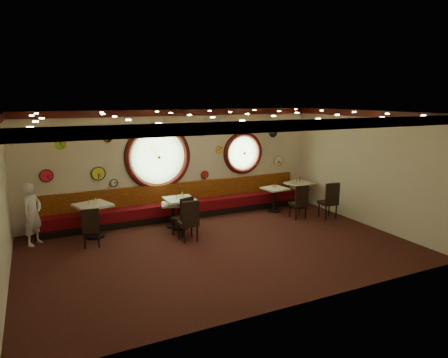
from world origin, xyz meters
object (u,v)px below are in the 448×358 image
chair_d (300,200)px  condiment_a_salt (88,202)px  condiment_c_salt (177,197)px  condiment_b_bottle (175,200)px  chair_e (330,198)px  condiment_d_pepper (276,186)px  condiment_a_pepper (95,202)px  condiment_c_pepper (180,197)px  condiment_c_bottle (183,194)px  table_e (299,192)px  chair_a (91,225)px  chair_c (185,214)px  table_a (94,216)px  condiment_d_salt (273,186)px  table_c (180,209)px  condiment_e_salt (297,180)px  table_b (173,212)px  condiment_e_bottle (300,179)px  waiter (33,214)px  table_d (275,197)px  condiment_b_pepper (172,202)px  condiment_d_bottle (276,185)px  chair_b (189,218)px  condiment_b_salt (171,201)px  condiment_a_bottle (96,201)px

chair_d → condiment_a_salt: chair_d is taller
condiment_c_salt → condiment_b_bottle: size_ratio=0.59×
chair_e → condiment_d_pepper: chair_e is taller
condiment_c_salt → condiment_a_pepper: bearing=174.7°
condiment_c_pepper → condiment_c_bottle: bearing=55.2°
condiment_a_salt → condiment_d_pepper: 5.63m
table_e → condiment_c_bottle: size_ratio=6.30×
chair_a → chair_c: 2.31m
table_a → condiment_d_salt: bearing=1.0°
condiment_c_pepper → condiment_c_bottle: size_ratio=0.62×
table_c → condiment_b_bottle: size_ratio=4.86×
condiment_a_salt → condiment_e_salt: size_ratio=0.84×
chair_e → condiment_a_salt: bearing=174.0°
chair_e → chair_c: bearing=-179.6°
condiment_d_salt → condiment_d_pepper: size_ratio=0.92×
table_b → condiment_b_bottle: 0.34m
condiment_e_bottle → waiter: bearing=-179.5°
table_d → condiment_d_salt: condiment_d_salt is taller
condiment_a_salt → condiment_d_salt: condiment_a_salt is taller
condiment_b_pepper → condiment_d_bottle: condiment_d_bottle is taller
table_c → chair_a: size_ratio=1.41×
condiment_a_pepper → chair_e: bearing=-11.2°
condiment_c_bottle → condiment_e_bottle: 4.20m
chair_c → condiment_a_pepper: chair_c is taller
table_c → condiment_e_bottle: (4.32, 0.46, 0.37)m
chair_b → condiment_c_pepper: size_ratio=7.19×
chair_d → waiter: (-7.11, 1.09, 0.18)m
chair_d → condiment_d_bottle: (-0.17, 1.07, 0.25)m
condiment_b_bottle → chair_e: bearing=-16.6°
condiment_a_pepper → waiter: waiter is taller
condiment_b_bottle → condiment_a_pepper: bearing=-179.6°
table_b → condiment_d_bottle: 3.48m
condiment_e_bottle → condiment_b_pepper: bearing=-176.6°
condiment_c_pepper → condiment_a_salt: bearing=169.6°
condiment_b_salt → condiment_b_pepper: 0.09m
condiment_c_salt → condiment_a_bottle: bearing=171.9°
table_d → condiment_d_bottle: (0.06, 0.06, 0.36)m
chair_a → condiment_d_pepper: 5.75m
condiment_a_salt → condiment_c_bottle: bearing=-4.9°
condiment_e_salt → condiment_e_bottle: condiment_e_bottle is taller
chair_d → condiment_c_salt: chair_d is taller
condiment_c_pepper → condiment_e_salt: bearing=7.1°
table_b → waiter: waiter is taller
condiment_a_salt → table_d: bearing=-0.5°
condiment_a_salt → condiment_b_bottle: (2.26, -0.12, -0.18)m
table_a → table_b: table_a is taller
chair_c → condiment_b_pepper: size_ratio=5.88×
table_c → condiment_d_salt: size_ratio=8.06×
table_a → condiment_d_salt: size_ratio=9.59×
table_a → condiment_d_bottle: (5.55, 0.08, 0.28)m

